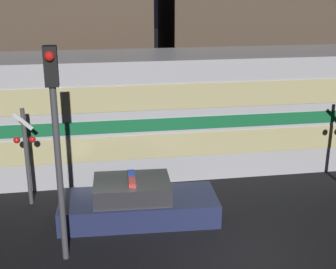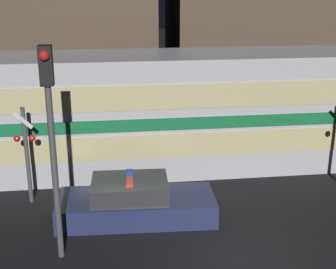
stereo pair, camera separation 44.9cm
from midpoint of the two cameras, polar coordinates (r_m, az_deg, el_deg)
ground_plane at (r=12.26m, az=10.34°, el=-15.15°), size 120.00×120.00×0.00m
train at (r=17.26m, az=3.83°, el=2.85°), size 14.66×3.06×4.25m
police_car at (r=13.86m, az=-3.12°, el=-8.31°), size 4.65×2.00×1.35m
crossing_signal_far at (r=14.90m, az=-16.06°, el=-1.91°), size 0.65×0.29×3.10m
traffic_light_corner at (r=11.13m, az=-12.97°, el=0.96°), size 0.30×0.46×5.34m
building_left at (r=24.13m, az=-12.14°, el=10.02°), size 8.88×6.19×6.83m
building_center at (r=26.18m, az=10.48°, el=12.53°), size 8.53×5.64×8.45m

